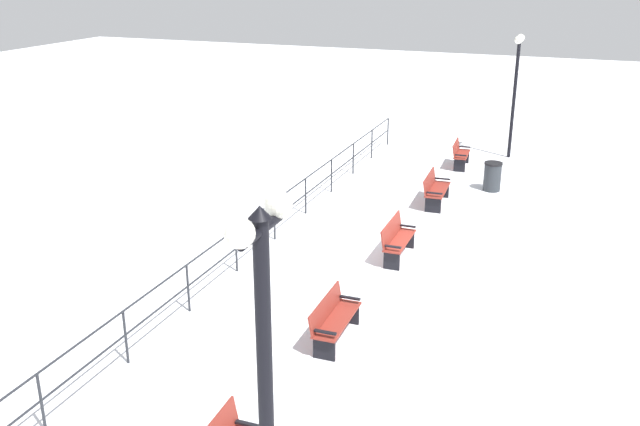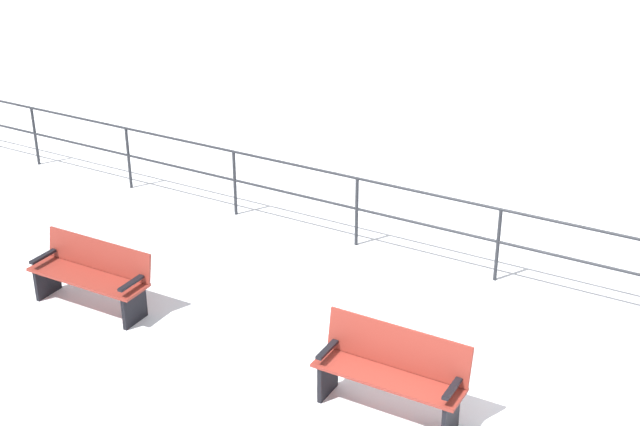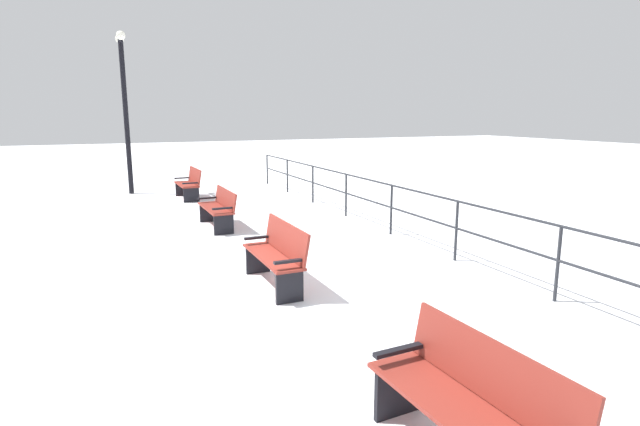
% 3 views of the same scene
% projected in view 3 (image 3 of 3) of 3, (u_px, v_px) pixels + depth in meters
% --- Properties ---
extents(ground_plane, '(80.00, 80.00, 0.00)m').
position_uv_depth(ground_plane, '(275.00, 286.00, 7.54)').
color(ground_plane, white).
rests_on(ground_plane, ground).
extents(bench_nearest, '(0.61, 1.52, 0.92)m').
position_uv_depth(bench_nearest, '(189.00, 183.00, 15.19)').
color(bench_nearest, maroon).
rests_on(bench_nearest, ground).
extents(bench_second, '(0.55, 1.67, 0.86)m').
position_uv_depth(bench_second, '(219.00, 207.00, 11.33)').
color(bench_second, maroon).
rests_on(bench_second, ground).
extents(bench_third, '(0.51, 1.64, 0.95)m').
position_uv_depth(bench_third, '(277.00, 253.00, 7.45)').
color(bench_third, maroon).
rests_on(bench_third, ground).
extents(bench_fourth, '(0.65, 1.70, 0.94)m').
position_uv_depth(bench_fourth, '(469.00, 404.00, 3.62)').
color(bench_fourth, maroon).
rests_on(bench_fourth, ground).
extents(lamppost_near, '(0.27, 1.04, 4.97)m').
position_uv_depth(lamppost_near, '(124.00, 93.00, 15.63)').
color(lamppost_near, black).
rests_on(lamppost_near, ground).
extents(waterfront_railing, '(0.05, 21.45, 1.08)m').
position_uv_depth(waterfront_railing, '(457.00, 220.00, 8.71)').
color(waterfront_railing, '#26282D').
rests_on(waterfront_railing, ground).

